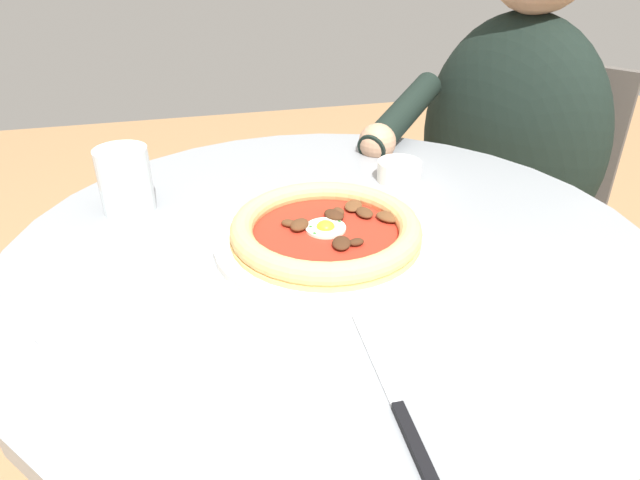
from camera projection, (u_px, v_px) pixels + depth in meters
dining_table at (331, 351)px, 0.87m from camera, size 0.88×0.88×0.75m
pizza_on_plate at (325, 231)px, 0.77m from camera, size 0.30×0.30×0.04m
water_glass at (126, 183)px, 0.84m from camera, size 0.08×0.08×0.10m
steak_knife at (400, 412)px, 0.51m from camera, size 0.22×0.02×0.01m
ramekin_capers at (399, 170)px, 0.95m from camera, size 0.07×0.07×0.03m
fork_utensil at (114, 303)px, 0.65m from camera, size 0.11×0.16×0.00m
diner_person at (495, 219)px, 1.31m from camera, size 0.45×0.59×1.16m
cafe_chair_diner at (518, 205)px, 1.42m from camera, size 0.56×0.56×0.84m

